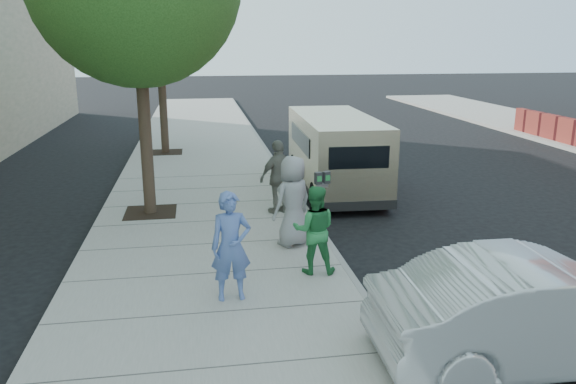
% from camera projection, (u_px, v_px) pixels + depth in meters
% --- Properties ---
extents(ground, '(120.00, 120.00, 0.00)m').
position_uv_depth(ground, '(257.00, 248.00, 11.52)').
color(ground, black).
rests_on(ground, ground).
extents(sidewalk, '(5.00, 60.00, 0.15)m').
position_uv_depth(sidewalk, '(208.00, 247.00, 11.34)').
color(sidewalk, gray).
rests_on(sidewalk, ground).
extents(curb_face, '(0.12, 60.00, 0.16)m').
position_uv_depth(curb_face, '(326.00, 241.00, 11.72)').
color(curb_face, gray).
rests_on(curb_face, ground).
extents(tree_far, '(3.92, 3.80, 6.49)m').
position_uv_depth(tree_far, '(159.00, 18.00, 19.43)').
color(tree_far, black).
rests_on(tree_far, sidewalk).
extents(parking_meter, '(0.33, 0.18, 1.50)m').
position_uv_depth(parking_meter, '(322.00, 192.00, 10.99)').
color(parking_meter, gray).
rests_on(parking_meter, sidewalk).
extents(van, '(2.09, 5.77, 2.12)m').
position_uv_depth(van, '(334.00, 151.00, 15.71)').
color(van, beige).
rests_on(van, ground).
extents(sedan, '(4.47, 1.64, 1.46)m').
position_uv_depth(sedan, '(543.00, 311.00, 7.24)').
color(sedan, '#BABEC2').
rests_on(sedan, ground).
extents(person_officer, '(0.66, 0.46, 1.74)m').
position_uv_depth(person_officer, '(231.00, 246.00, 8.71)').
color(person_officer, '#536FB2').
rests_on(person_officer, sidewalk).
extents(person_green_shirt, '(0.86, 0.72, 1.57)m').
position_uv_depth(person_green_shirt, '(314.00, 230.00, 9.74)').
color(person_green_shirt, '#2A8041').
rests_on(person_green_shirt, sidewalk).
extents(person_gray_shirt, '(1.06, 0.96, 1.81)m').
position_uv_depth(person_gray_shirt, '(293.00, 201.00, 11.05)').
color(person_gray_shirt, gray).
rests_on(person_gray_shirt, sidewalk).
extents(person_striped_polo, '(1.11, 0.83, 1.75)m').
position_uv_depth(person_striped_polo, '(279.00, 177.00, 13.17)').
color(person_striped_polo, slate).
rests_on(person_striped_polo, sidewalk).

